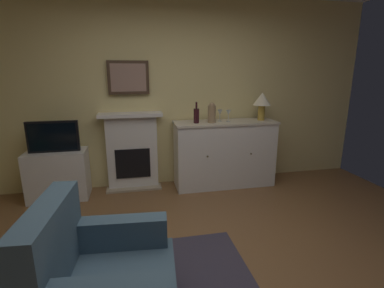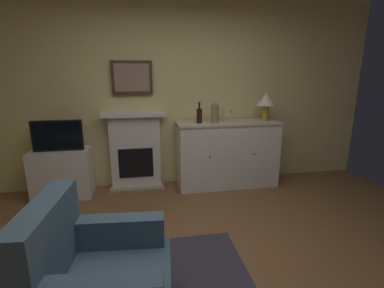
# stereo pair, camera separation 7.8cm
# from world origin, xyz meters

# --- Properties ---
(ground_plane) EXTENTS (5.97, 4.41, 0.10)m
(ground_plane) POSITION_xyz_m (0.00, 0.00, -0.05)
(ground_plane) COLOR brown
(ground_plane) RESTS_ON ground
(wall_rear) EXTENTS (5.97, 0.06, 2.67)m
(wall_rear) POSITION_xyz_m (0.00, 2.18, 1.34)
(wall_rear) COLOR #EAD68C
(wall_rear) RESTS_ON ground_plane
(fireplace_unit) EXTENTS (0.87, 0.30, 1.10)m
(fireplace_unit) POSITION_xyz_m (-0.58, 2.05, 0.55)
(fireplace_unit) COLOR white
(fireplace_unit) RESTS_ON ground_plane
(framed_picture) EXTENTS (0.55, 0.04, 0.45)m
(framed_picture) POSITION_xyz_m (-0.58, 2.09, 1.57)
(framed_picture) COLOR #473323
(sideboard_cabinet) EXTENTS (1.47, 0.49, 0.96)m
(sideboard_cabinet) POSITION_xyz_m (0.74, 1.87, 0.48)
(sideboard_cabinet) COLOR white
(sideboard_cabinet) RESTS_ON ground_plane
(table_lamp) EXTENTS (0.26, 0.26, 0.40)m
(table_lamp) POSITION_xyz_m (1.28, 1.87, 1.24)
(table_lamp) COLOR #B79338
(table_lamp) RESTS_ON sideboard_cabinet
(wine_bottle) EXTENTS (0.08, 0.08, 0.29)m
(wine_bottle) POSITION_xyz_m (0.30, 1.83, 1.07)
(wine_bottle) COLOR #331419
(wine_bottle) RESTS_ON sideboard_cabinet
(wine_glass_left) EXTENTS (0.07, 0.07, 0.16)m
(wine_glass_left) POSITION_xyz_m (0.66, 1.91, 1.08)
(wine_glass_left) COLOR silver
(wine_glass_left) RESTS_ON sideboard_cabinet
(wine_glass_center) EXTENTS (0.07, 0.07, 0.16)m
(wine_glass_center) POSITION_xyz_m (0.77, 1.86, 1.08)
(wine_glass_center) COLOR silver
(wine_glass_center) RESTS_ON sideboard_cabinet
(vase_decorative) EXTENTS (0.11, 0.11, 0.28)m
(vase_decorative) POSITION_xyz_m (0.52, 1.82, 1.10)
(vase_decorative) COLOR #9E7F5B
(vase_decorative) RESTS_ON sideboard_cabinet
(tv_cabinet) EXTENTS (0.75, 0.42, 0.65)m
(tv_cabinet) POSITION_xyz_m (-1.56, 1.89, 0.32)
(tv_cabinet) COLOR white
(tv_cabinet) RESTS_ON ground_plane
(tv_set) EXTENTS (0.62, 0.07, 0.40)m
(tv_set) POSITION_xyz_m (-1.56, 1.86, 0.85)
(tv_set) COLOR black
(tv_set) RESTS_ON tv_cabinet
(armchair) EXTENTS (0.87, 0.84, 0.92)m
(armchair) POSITION_xyz_m (-0.80, -0.37, 0.38)
(armchair) COLOR #3F596B
(armchair) RESTS_ON ground_plane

